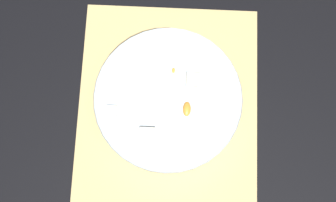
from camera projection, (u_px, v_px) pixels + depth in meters
ground_plane at (168, 104)px, 1.00m from camera, size 6.00×6.00×0.00m
bamboo_mat_center at (168, 104)px, 0.99m from camera, size 0.44×0.38×0.01m
fruit_salad_bowl at (168, 100)px, 0.96m from camera, size 0.30×0.30×0.07m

